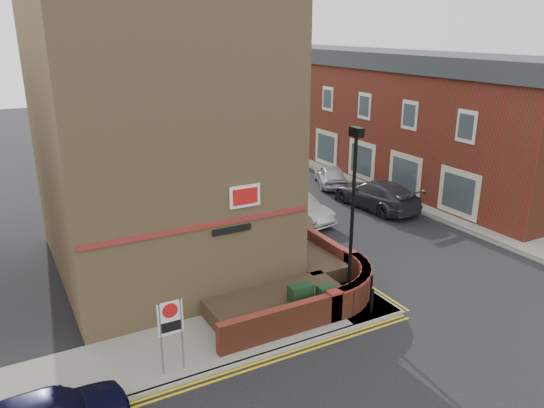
% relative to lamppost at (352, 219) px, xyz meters
% --- Properties ---
extents(ground, '(120.00, 120.00, 0.00)m').
position_rel_lamppost_xyz_m(ground, '(-1.60, -1.20, -3.34)').
color(ground, black).
rests_on(ground, ground).
extents(pavement_corner, '(13.00, 3.00, 0.12)m').
position_rel_lamppost_xyz_m(pavement_corner, '(-5.10, 0.30, -3.28)').
color(pavement_corner, gray).
rests_on(pavement_corner, ground).
extents(pavement_main, '(2.00, 32.00, 0.12)m').
position_rel_lamppost_xyz_m(pavement_main, '(0.40, 14.80, -3.28)').
color(pavement_main, gray).
rests_on(pavement_main, ground).
extents(pavement_far, '(4.00, 40.00, 0.12)m').
position_rel_lamppost_xyz_m(pavement_far, '(11.40, 11.80, -3.28)').
color(pavement_far, gray).
rests_on(pavement_far, ground).
extents(kerb_side, '(13.00, 0.15, 0.12)m').
position_rel_lamppost_xyz_m(kerb_side, '(-5.10, -1.20, -3.28)').
color(kerb_side, gray).
rests_on(kerb_side, ground).
extents(kerb_main_near, '(0.15, 32.00, 0.12)m').
position_rel_lamppost_xyz_m(kerb_main_near, '(1.40, 14.80, -3.28)').
color(kerb_main_near, gray).
rests_on(kerb_main_near, ground).
extents(kerb_main_far, '(0.15, 40.00, 0.12)m').
position_rel_lamppost_xyz_m(kerb_main_far, '(9.40, 11.80, -3.28)').
color(kerb_main_far, gray).
rests_on(kerb_main_far, ground).
extents(yellow_lines_side, '(13.00, 0.28, 0.01)m').
position_rel_lamppost_xyz_m(yellow_lines_side, '(-5.10, -1.45, -3.34)').
color(yellow_lines_side, gold).
rests_on(yellow_lines_side, ground).
extents(yellow_lines_main, '(0.28, 32.00, 0.01)m').
position_rel_lamppost_xyz_m(yellow_lines_main, '(1.65, 14.80, -3.34)').
color(yellow_lines_main, gold).
rests_on(yellow_lines_main, ground).
extents(corner_building, '(8.95, 10.40, 13.60)m').
position_rel_lamppost_xyz_m(corner_building, '(-4.44, 6.80, 2.88)').
color(corner_building, '#967C50').
rests_on(corner_building, ground).
extents(garden_wall, '(6.80, 6.00, 1.20)m').
position_rel_lamppost_xyz_m(garden_wall, '(-1.60, 1.30, -3.34)').
color(garden_wall, brown).
rests_on(garden_wall, ground).
extents(lamppost, '(0.25, 0.50, 6.30)m').
position_rel_lamppost_xyz_m(lamppost, '(0.00, 0.00, 0.00)').
color(lamppost, black).
rests_on(lamppost, pavement_corner).
extents(utility_cabinet_large, '(0.80, 0.45, 1.20)m').
position_rel_lamppost_xyz_m(utility_cabinet_large, '(-1.90, 0.10, -2.62)').
color(utility_cabinet_large, black).
rests_on(utility_cabinet_large, pavement_corner).
extents(utility_cabinet_small, '(0.55, 0.40, 1.10)m').
position_rel_lamppost_xyz_m(utility_cabinet_small, '(-1.10, -0.20, -2.67)').
color(utility_cabinet_small, black).
rests_on(utility_cabinet_small, pavement_corner).
extents(bollard_near, '(0.11, 0.11, 0.90)m').
position_rel_lamppost_xyz_m(bollard_near, '(0.40, -0.80, -2.77)').
color(bollard_near, black).
rests_on(bollard_near, pavement_corner).
extents(bollard_far, '(0.11, 0.11, 0.90)m').
position_rel_lamppost_xyz_m(bollard_far, '(1.00, -0.00, -2.77)').
color(bollard_far, black).
rests_on(bollard_far, pavement_corner).
extents(zone_sign, '(0.72, 0.07, 2.20)m').
position_rel_lamppost_xyz_m(zone_sign, '(-6.60, -0.70, -1.70)').
color(zone_sign, slate).
rests_on(zone_sign, pavement_corner).
extents(far_terrace, '(5.40, 30.40, 8.00)m').
position_rel_lamppost_xyz_m(far_terrace, '(12.90, 15.80, 0.70)').
color(far_terrace, brown).
rests_on(far_terrace, ground).
extents(far_terrace_cream, '(5.40, 12.40, 8.00)m').
position_rel_lamppost_xyz_m(far_terrace_cream, '(12.90, 36.80, 0.71)').
color(far_terrace_cream, beige).
rests_on(far_terrace_cream, ground).
extents(tree_near, '(3.64, 3.65, 6.70)m').
position_rel_lamppost_xyz_m(tree_near, '(0.40, 12.85, 1.36)').
color(tree_near, '#382B1E').
rests_on(tree_near, pavement_main).
extents(tree_mid, '(4.03, 4.03, 7.42)m').
position_rel_lamppost_xyz_m(tree_mid, '(0.40, 20.85, 1.85)').
color(tree_mid, '#382B1E').
rests_on(tree_mid, pavement_main).
extents(tree_far, '(3.81, 3.81, 7.00)m').
position_rel_lamppost_xyz_m(tree_far, '(0.40, 28.85, 1.57)').
color(tree_far, '#382B1E').
rests_on(tree_far, pavement_main).
extents(traffic_light_assembly, '(0.20, 0.16, 4.20)m').
position_rel_lamppost_xyz_m(traffic_light_assembly, '(0.80, 23.80, -0.56)').
color(traffic_light_assembly, black).
rests_on(traffic_light_assembly, pavement_main).
extents(silver_car_near, '(2.24, 4.50, 1.42)m').
position_rel_lamppost_xyz_m(silver_car_near, '(3.02, 8.49, -2.63)').
color(silver_car_near, '#A4A7AC').
rests_on(silver_car_near, ground).
extents(red_car_main, '(2.75, 4.53, 1.17)m').
position_rel_lamppost_xyz_m(red_car_main, '(3.40, 20.45, -2.76)').
color(red_car_main, '#963810').
rests_on(red_car_main, ground).
extents(grey_car_far, '(2.64, 5.53, 1.56)m').
position_rel_lamppost_xyz_m(grey_car_far, '(7.83, 8.16, -2.57)').
color(grey_car_far, '#2D2C31').
rests_on(grey_car_far, ground).
extents(silver_car_far, '(3.04, 4.27, 1.35)m').
position_rel_lamppost_xyz_m(silver_car_far, '(8.10, 12.90, -2.67)').
color(silver_car_far, '#ACADB4').
rests_on(silver_car_far, ground).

